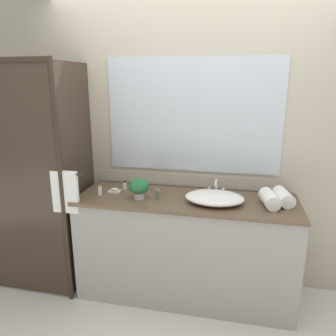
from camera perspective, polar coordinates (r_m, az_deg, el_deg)
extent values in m
plane|color=silver|center=(3.07, 2.94, -21.38)|extent=(8.00, 8.00, 0.00)
cube|color=#B2A893|center=(2.85, 4.41, 4.52)|extent=(4.40, 0.05, 2.60)
cube|color=#B2A893|center=(2.91, 4.20, -2.27)|extent=(1.80, 0.01, 0.11)
cube|color=silver|center=(2.79, 4.43, 9.23)|extent=(1.50, 0.01, 0.98)
cube|color=#9E9993|center=(2.84, 3.10, -14.19)|extent=(1.80, 0.56, 0.87)
cube|color=brown|center=(2.64, 3.20, -5.74)|extent=(1.80, 0.58, 0.03)
cylinder|color=#2D2319|center=(2.67, -18.37, -3.66)|extent=(0.04, 0.04, 2.00)
cube|color=#382B21|center=(2.95, -26.81, -2.77)|extent=(0.96, 0.01, 1.96)
cube|color=#382B21|center=(2.90, -15.57, -1.91)|extent=(0.01, 0.57, 1.96)
cylinder|color=#2D2319|center=(2.63, -18.11, -0.95)|extent=(0.32, 0.02, 0.02)
cube|color=white|center=(2.67, -17.85, -4.09)|extent=(0.22, 0.04, 0.34)
ellipsoid|color=white|center=(2.55, 8.27, -5.24)|extent=(0.46, 0.34, 0.08)
cube|color=silver|center=(2.75, 8.53, -4.48)|extent=(0.17, 0.04, 0.02)
cylinder|color=silver|center=(2.73, 8.58, -3.21)|extent=(0.02, 0.02, 0.11)
cylinder|color=silver|center=(2.65, 8.54, -2.50)|extent=(0.02, 0.12, 0.02)
cylinder|color=silver|center=(2.74, 7.30, -3.83)|extent=(0.02, 0.02, 0.04)
cylinder|color=silver|center=(2.74, 9.81, -3.98)|extent=(0.02, 0.02, 0.04)
cylinder|color=beige|center=(2.63, -5.17, -4.91)|extent=(0.08, 0.08, 0.05)
ellipsoid|color=#246434|center=(2.60, -5.21, -3.22)|extent=(0.16, 0.16, 0.13)
cube|color=silver|center=(2.82, -9.49, -4.10)|extent=(0.10, 0.07, 0.01)
ellipsoid|color=beige|center=(2.81, -9.50, -3.76)|extent=(0.07, 0.04, 0.02)
cylinder|color=silver|center=(2.86, -7.70, -3.15)|extent=(0.03, 0.03, 0.07)
cylinder|color=black|center=(2.85, -7.73, -2.43)|extent=(0.02, 0.02, 0.01)
cylinder|color=silver|center=(2.75, -12.03, -4.02)|extent=(0.03, 0.03, 0.07)
cylinder|color=#9E895B|center=(2.74, -12.08, -3.18)|extent=(0.03, 0.03, 0.01)
cylinder|color=#4C7056|center=(2.61, -1.86, -4.77)|extent=(0.03, 0.03, 0.07)
cylinder|color=#9E895B|center=(2.60, -1.87, -3.90)|extent=(0.02, 0.02, 0.01)
cylinder|color=white|center=(2.66, 19.86, -4.88)|extent=(0.15, 0.26, 0.11)
cylinder|color=white|center=(2.58, 17.63, -5.27)|extent=(0.16, 0.25, 0.11)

